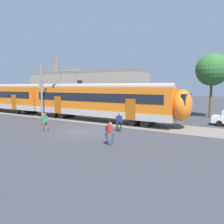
# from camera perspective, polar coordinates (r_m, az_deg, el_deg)

# --- Properties ---
(ground_plane) EXTENTS (160.00, 160.00, 0.00)m
(ground_plane) POSITION_cam_1_polar(r_m,az_deg,el_deg) (19.58, -8.18, -5.14)
(ground_plane) COLOR #38383D
(track_bed) EXTENTS (80.00, 4.40, 0.01)m
(track_bed) POSITION_cam_1_polar(r_m,az_deg,el_deg) (33.09, -19.35, -0.57)
(track_bed) COLOR slate
(track_bed) RESTS_ON ground
(commuter_train) EXTENTS (56.65, 3.07, 4.73)m
(commuter_train) POSITION_cam_1_polar(r_m,az_deg,el_deg) (38.42, -25.92, 3.46)
(commuter_train) COLOR #B2ADA8
(commuter_train) RESTS_ON ground
(pedestrian_green) EXTENTS (0.50, 0.69, 1.67)m
(pedestrian_green) POSITION_cam_1_polar(r_m,az_deg,el_deg) (20.30, -17.13, -2.12)
(pedestrian_green) COLOR #6B6051
(pedestrian_green) RESTS_ON ground
(pedestrian_navy) EXTENTS (0.54, 0.63, 1.67)m
(pedestrian_navy) POSITION_cam_1_polar(r_m,az_deg,el_deg) (19.39, 1.90, -2.22)
(pedestrian_navy) COLOR #28282D
(pedestrian_navy) RESTS_ON ground
(pedestrian_red) EXTENTS (0.67, 0.51, 1.67)m
(pedestrian_red) POSITION_cam_1_polar(r_m,az_deg,el_deg) (14.83, -0.67, -5.03)
(pedestrian_red) COLOR navy
(pedestrian_red) RESTS_ON ground
(catenary_gantry) EXTENTS (0.24, 6.64, 6.53)m
(catenary_gantry) POSITION_cam_1_polar(r_m,az_deg,el_deg) (28.97, -13.13, 7.18)
(catenary_gantry) COLOR gray
(catenary_gantry) RESTS_ON ground
(background_building) EXTENTS (21.68, 5.00, 9.20)m
(background_building) POSITION_cam_1_polar(r_m,az_deg,el_deg) (37.70, -7.26, 5.49)
(background_building) COLOR gray
(background_building) RESTS_ON ground
(street_tree_right) EXTENTS (4.00, 4.00, 8.06)m
(street_tree_right) POSITION_cam_1_polar(r_m,az_deg,el_deg) (30.37, 24.70, 9.96)
(street_tree_right) COLOR brown
(street_tree_right) RESTS_ON ground
(street_tree_left) EXTENTS (4.26, 4.26, 7.51)m
(street_tree_left) POSITION_cam_1_polar(r_m,az_deg,el_deg) (42.46, -9.61, 8.50)
(street_tree_left) COLOR brown
(street_tree_left) RESTS_ON ground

